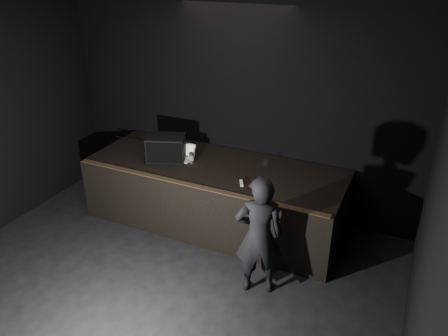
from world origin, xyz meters
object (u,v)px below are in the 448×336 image
person (259,236)px  laptop (184,155)px  stage_riser (215,194)px  stage_monitor (166,148)px  beer_can (191,158)px

person → laptop: bearing=-58.0°
stage_riser → stage_monitor: stage_monitor is taller
stage_riser → laptop: (-0.57, 0.05, 0.56)m
stage_riser → laptop: 0.80m
beer_can → stage_monitor: bearing=-175.3°
beer_can → person: 1.96m
beer_can → person: bearing=-36.2°
laptop → beer_can: size_ratio=1.88×
stage_riser → beer_can: (-0.37, -0.07, 0.59)m
stage_monitor → person: 2.32m
beer_can → person: size_ratio=0.11×
laptop → beer_can: 0.24m
stage_monitor → beer_can: stage_monitor is taller
beer_can → person: (1.57, -1.15, -0.27)m
stage_riser → person: 1.74m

